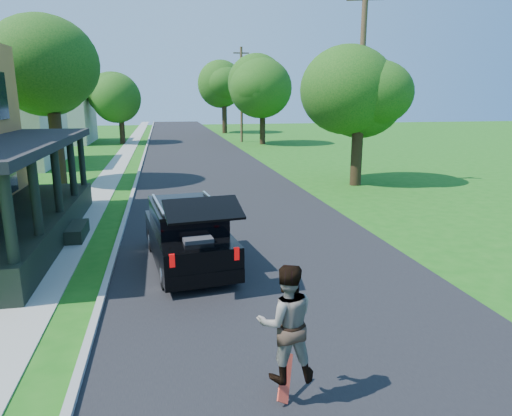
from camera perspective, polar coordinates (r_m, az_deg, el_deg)
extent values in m
plane|color=#165B12|center=(9.97, 4.74, -12.11)|extent=(140.00, 140.00, 0.00)
cube|color=black|center=(29.05, -6.29, 4.95)|extent=(8.00, 120.00, 0.02)
cube|color=gray|center=(28.98, -14.31, 4.58)|extent=(0.15, 120.00, 0.12)
cube|color=gray|center=(29.10, -17.37, 4.42)|extent=(1.30, 120.00, 0.03)
cube|color=black|center=(15.70, -26.71, -2.16)|extent=(2.40, 10.00, 0.90)
cube|color=black|center=(15.27, -27.73, 7.09)|extent=(2.60, 10.30, 0.25)
cube|color=beige|center=(49.86, -24.54, 10.28)|extent=(8.00, 8.00, 5.00)
pyramid|color=black|center=(49.91, -25.09, 15.66)|extent=(12.78, 12.78, 2.20)
cube|color=black|center=(12.17, -8.47, -4.19)|extent=(2.30, 4.47, 0.83)
cube|color=black|center=(12.13, -8.70, -1.01)|extent=(1.96, 2.83, 0.54)
cube|color=black|center=(12.06, -8.75, 0.33)|extent=(2.01, 2.92, 0.08)
cube|color=black|center=(9.83, -6.60, -0.18)|extent=(1.75, 1.08, 0.37)
cube|color=#323136|center=(10.88, -7.33, -4.70)|extent=(0.75, 0.66, 0.44)
cube|color=silver|center=(11.95, -12.17, 0.49)|extent=(0.34, 2.34, 0.06)
cube|color=silver|center=(12.18, -5.43, 0.98)|extent=(0.34, 2.34, 0.06)
cube|color=#990505|center=(9.99, -10.46, -6.50)|extent=(0.12, 0.07, 0.29)
cube|color=#990505|center=(10.27, -2.45, -5.73)|extent=(0.12, 0.07, 0.29)
cylinder|color=black|center=(13.51, -12.77, -3.93)|extent=(0.31, 0.68, 0.66)
cylinder|color=black|center=(13.73, -6.25, -3.38)|extent=(0.31, 0.68, 0.66)
cylinder|color=black|center=(10.85, -11.20, -8.24)|extent=(0.31, 0.68, 0.66)
cylinder|color=black|center=(11.13, -3.12, -7.43)|extent=(0.31, 0.68, 0.66)
imported|color=black|center=(6.58, 3.78, -14.11)|extent=(0.87, 0.70, 1.72)
cube|color=red|center=(7.15, 3.67, -20.33)|extent=(0.38, 0.54, 0.59)
cylinder|color=black|center=(25.03, -23.54, 6.69)|extent=(0.78, 0.78, 3.60)
sphere|color=#38671B|center=(24.92, -24.32, 14.66)|extent=(6.42, 6.42, 5.07)
sphere|color=#38671B|center=(24.48, -24.08, 17.37)|extent=(5.57, 5.57, 4.39)
sphere|color=#38671B|center=(25.61, -25.02, 15.80)|extent=(5.71, 5.71, 4.50)
cylinder|color=black|center=(46.68, -16.41, 9.60)|extent=(0.61, 0.61, 3.04)
sphere|color=#38671B|center=(46.60, -16.67, 13.38)|extent=(5.63, 5.63, 4.70)
sphere|color=#38671B|center=(46.40, -16.25, 14.70)|extent=(4.88, 4.88, 4.07)
sphere|color=#38671B|center=(46.90, -17.34, 13.97)|extent=(5.01, 5.01, 4.18)
cylinder|color=black|center=(23.64, 12.46, 6.60)|extent=(0.58, 0.58, 3.15)
sphere|color=#38671B|center=(23.48, 12.85, 13.86)|extent=(4.40, 4.40, 4.24)
sphere|color=#38671B|center=(23.39, 14.20, 16.10)|extent=(3.81, 3.81, 3.68)
sphere|color=#38671B|center=(23.69, 11.37, 15.07)|extent=(3.91, 3.91, 3.77)
cylinder|color=black|center=(44.25, 0.82, 10.25)|extent=(0.70, 0.70, 3.50)
sphere|color=#38671B|center=(44.19, 0.84, 15.04)|extent=(7.73, 7.73, 5.84)
sphere|color=#38671B|center=(43.88, 1.27, 16.74)|extent=(6.70, 6.70, 5.06)
sphere|color=#38671B|center=(44.68, 0.33, 15.86)|extent=(6.87, 6.87, 5.19)
cylinder|color=black|center=(58.66, -3.96, 11.27)|extent=(0.75, 0.75, 3.99)
sphere|color=#38671B|center=(58.64, -4.02, 14.93)|extent=(6.32, 6.32, 5.24)
sphere|color=#38671B|center=(58.53, -3.50, 16.08)|extent=(5.48, 5.48, 4.54)
sphere|color=#38671B|center=(58.87, -4.71, 15.48)|extent=(5.62, 5.62, 4.66)
cylinder|color=#453120|center=(23.52, 12.94, 14.27)|extent=(0.36, 0.36, 9.48)
cylinder|color=#453120|center=(46.55, -1.83, 13.89)|extent=(0.26, 0.26, 9.16)
cube|color=#453120|center=(46.75, -1.86, 18.79)|extent=(1.56, 0.13, 0.12)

